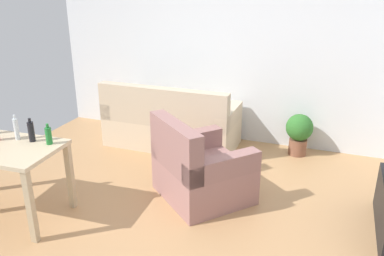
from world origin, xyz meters
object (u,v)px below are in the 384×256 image
(couch, at_px, (171,125))
(potted_plant, at_px, (299,132))
(armchair, at_px, (199,171))
(bottle_clear, at_px, (16,129))
(bottle_green, at_px, (49,135))
(bottle_dark, at_px, (31,131))

(couch, relative_size, potted_plant, 3.20)
(armchair, distance_m, bottle_clear, 1.91)
(couch, distance_m, bottle_clear, 2.23)
(couch, xyz_separation_m, bottle_green, (-0.41, -2.00, 0.54))
(armchair, bearing_deg, bottle_dark, 69.15)
(couch, distance_m, bottle_dark, 2.17)
(potted_plant, height_order, bottle_clear, bottle_clear)
(armchair, relative_size, bottle_clear, 4.75)
(armchair, height_order, bottle_green, bottle_green)
(potted_plant, bearing_deg, couch, -169.80)
(bottle_dark, height_order, bottle_green, bottle_dark)
(bottle_green, bearing_deg, potted_plant, 47.05)
(bottle_clear, distance_m, bottle_green, 0.37)
(bottle_dark, bearing_deg, couch, 72.92)
(couch, xyz_separation_m, bottle_dark, (-0.61, -2.00, 0.56))
(bottle_clear, distance_m, bottle_dark, 0.17)
(potted_plant, height_order, armchair, armchair)
(armchair, bearing_deg, bottle_green, 72.67)
(bottle_dark, xyz_separation_m, bottle_green, (0.20, 0.00, -0.02))
(potted_plant, relative_size, bottle_green, 2.75)
(potted_plant, bearing_deg, bottle_clear, -137.29)
(potted_plant, distance_m, bottle_clear, 3.47)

